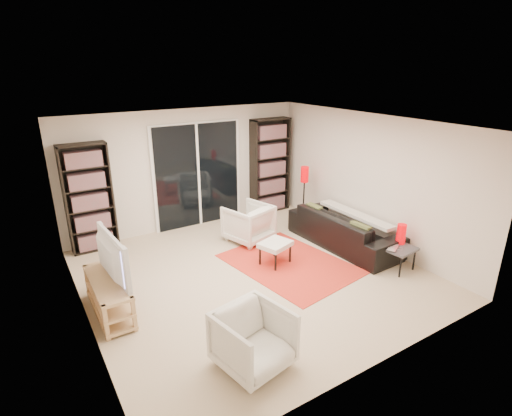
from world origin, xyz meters
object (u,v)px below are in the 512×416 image
(tv_stand, at_px, (109,296))
(floor_lamp, at_px, (304,181))
(bookshelf_right, at_px, (270,166))
(ottoman, at_px, (275,245))
(bookshelf_left, at_px, (89,199))
(armchair_back, at_px, (248,223))
(side_table, at_px, (398,249))
(sofa, at_px, (344,229))
(armchair_front, at_px, (253,340))

(tv_stand, bearing_deg, floor_lamp, 16.12)
(bookshelf_right, height_order, floor_lamp, bookshelf_right)
(bookshelf_right, bearing_deg, ottoman, -121.96)
(tv_stand, relative_size, floor_lamp, 1.04)
(bookshelf_left, height_order, floor_lamp, bookshelf_left)
(armchair_back, relative_size, side_table, 1.44)
(side_table, xyz_separation_m, floor_lamp, (0.02, 2.50, 0.54))
(armchair_back, xyz_separation_m, side_table, (1.48, -2.28, -0.00))
(armchair_back, bearing_deg, sofa, 124.95)
(tv_stand, bearing_deg, armchair_back, 20.06)
(tv_stand, xyz_separation_m, side_table, (4.31, -1.25, 0.09))
(bookshelf_left, distance_m, sofa, 4.62)
(sofa, bearing_deg, bookshelf_left, 57.85)
(bookshelf_left, distance_m, side_table, 5.36)
(sofa, height_order, armchair_front, armchair_front)
(side_table, bearing_deg, bookshelf_right, 93.44)
(armchair_back, xyz_separation_m, floor_lamp, (1.51, 0.22, 0.54))
(armchair_front, xyz_separation_m, side_table, (3.19, 0.66, 0.01))
(bookshelf_left, height_order, armchair_back, bookshelf_left)
(bookshelf_right, height_order, armchair_front, bookshelf_right)
(side_table, height_order, floor_lamp, floor_lamp)
(armchair_front, distance_m, floor_lamp, 4.54)
(armchair_front, relative_size, floor_lamp, 0.63)
(sofa, bearing_deg, ottoman, 85.39)
(tv_stand, xyz_separation_m, sofa, (4.21, -0.10, 0.06))
(bookshelf_right, xyz_separation_m, ottoman, (-1.39, -2.23, -0.71))
(sofa, distance_m, armchair_back, 1.79)
(tv_stand, relative_size, ottoman, 2.06)
(ottoman, bearing_deg, tv_stand, 179.32)
(bookshelf_left, relative_size, ottoman, 3.20)
(bookshelf_left, relative_size, sofa, 0.88)
(side_table, bearing_deg, tv_stand, 163.83)
(tv_stand, relative_size, armchair_front, 1.65)
(tv_stand, distance_m, ottoman, 2.72)
(armchair_back, bearing_deg, floor_lamp, 172.42)
(bookshelf_left, distance_m, armchair_front, 4.24)
(bookshelf_right, xyz_separation_m, sofa, (0.11, -2.29, -0.73))
(bookshelf_left, height_order, sofa, bookshelf_left)
(tv_stand, relative_size, armchair_back, 1.60)
(bookshelf_right, bearing_deg, tv_stand, -151.87)
(bookshelf_left, xyz_separation_m, side_table, (4.06, -3.44, -0.62))
(bookshelf_left, height_order, ottoman, bookshelf_left)
(bookshelf_right, bearing_deg, bookshelf_left, 180.00)
(bookshelf_right, distance_m, side_table, 3.52)
(armchair_front, xyz_separation_m, floor_lamp, (3.21, 3.16, 0.55))
(tv_stand, height_order, ottoman, tv_stand)
(side_table, distance_m, floor_lamp, 2.56)
(bookshelf_left, height_order, tv_stand, bookshelf_left)
(bookshelf_right, relative_size, side_table, 3.85)
(ottoman, relative_size, side_table, 1.12)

